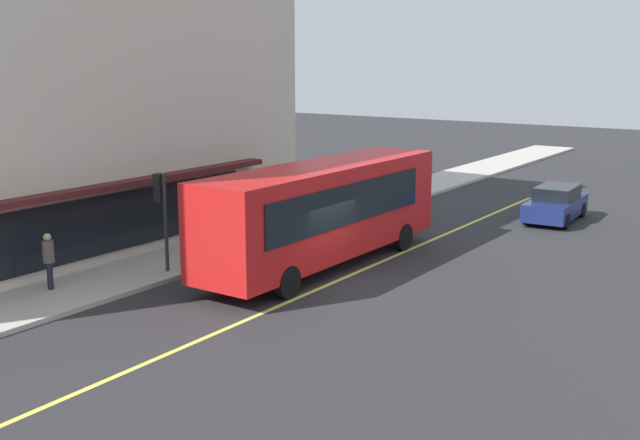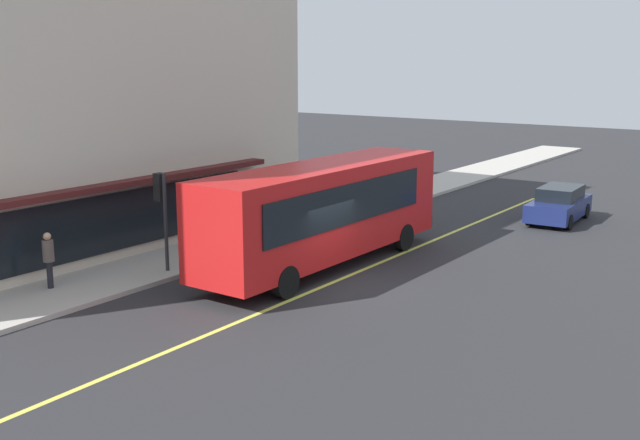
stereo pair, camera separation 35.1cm
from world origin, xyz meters
The scene contains 9 objects.
ground centered at (0.00, 0.00, 0.00)m, with size 120.00×120.00×0.00m, color #28282B.
sidewalk centered at (0.00, 5.81, 0.07)m, with size 80.00×3.06×0.15m, color #B2ADA3.
lane_centre_stripe centered at (0.00, 0.00, 0.00)m, with size 36.00×0.16×0.01m, color #D8D14C.
storefront_building centered at (-2.45, 13.31, 7.50)m, with size 20.80×12.56×15.02m.
bus centered at (1.41, 1.35, 1.99)m, with size 11.14×2.65×3.50m.
traffic_light centered at (-2.43, 5.08, 2.53)m, with size 0.30×0.52×3.20m.
car_navy centered at (13.25, -2.79, 0.74)m, with size 4.39×2.04×1.52m.
pedestrian_mid_block centered at (6.75, 6.21, 1.20)m, with size 0.34×0.34×1.74m.
pedestrian_near_storefront centered at (-5.86, 6.36, 1.19)m, with size 0.34×0.34×1.73m.
Camera 2 is at (-19.24, -13.12, 7.01)m, focal length 42.91 mm.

